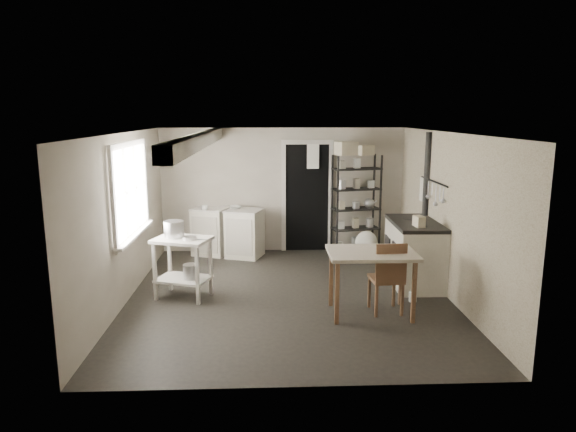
{
  "coord_description": "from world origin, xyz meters",
  "views": [
    {
      "loc": [
        -0.31,
        -6.96,
        2.56
      ],
      "look_at": [
        0.0,
        0.3,
        1.1
      ],
      "focal_mm": 32.0,
      "sensor_mm": 36.0,
      "label": 1
    }
  ],
  "objects_px": {
    "shelf_rack": "(356,203)",
    "stove": "(414,256)",
    "work_table": "(371,286)",
    "base_cabinets": "(228,231)",
    "flour_sack": "(366,245)",
    "stockpot": "(174,231)",
    "chair": "(386,276)",
    "prep_table": "(183,270)"
  },
  "relations": [
    {
      "from": "work_table",
      "to": "chair",
      "type": "relative_size",
      "value": 1.14
    },
    {
      "from": "base_cabinets",
      "to": "chair",
      "type": "distance_m",
      "value": 3.62
    },
    {
      "from": "base_cabinets",
      "to": "work_table",
      "type": "bearing_deg",
      "value": -36.21
    },
    {
      "from": "base_cabinets",
      "to": "stove",
      "type": "bearing_deg",
      "value": -11.85
    },
    {
      "from": "shelf_rack",
      "to": "work_table",
      "type": "xyz_separation_m",
      "value": [
        -0.3,
        -2.9,
        -0.57
      ]
    },
    {
      "from": "stockpot",
      "to": "base_cabinets",
      "type": "bearing_deg",
      "value": 74.46
    },
    {
      "from": "prep_table",
      "to": "work_table",
      "type": "relative_size",
      "value": 0.78
    },
    {
      "from": "work_table",
      "to": "base_cabinets",
      "type": "bearing_deg",
      "value": 125.11
    },
    {
      "from": "stockpot",
      "to": "chair",
      "type": "distance_m",
      "value": 2.97
    },
    {
      "from": "chair",
      "to": "stove",
      "type": "bearing_deg",
      "value": 53.97
    },
    {
      "from": "stove",
      "to": "stockpot",
      "type": "bearing_deg",
      "value": -172.76
    },
    {
      "from": "stockpot",
      "to": "work_table",
      "type": "xyz_separation_m",
      "value": [
        2.62,
        -0.8,
        -0.56
      ]
    },
    {
      "from": "prep_table",
      "to": "chair",
      "type": "bearing_deg",
      "value": -13.66
    },
    {
      "from": "stockpot",
      "to": "stove",
      "type": "bearing_deg",
      "value": 5.98
    },
    {
      "from": "prep_table",
      "to": "base_cabinets",
      "type": "distance_m",
      "value": 2.22
    },
    {
      "from": "stockpot",
      "to": "chair",
      "type": "height_order",
      "value": "stockpot"
    },
    {
      "from": "prep_table",
      "to": "flour_sack",
      "type": "height_order",
      "value": "prep_table"
    },
    {
      "from": "stove",
      "to": "chair",
      "type": "xyz_separation_m",
      "value": [
        -0.69,
        -1.1,
        0.05
      ]
    },
    {
      "from": "prep_table",
      "to": "work_table",
      "type": "xyz_separation_m",
      "value": [
        2.51,
        -0.73,
        -0.02
      ]
    },
    {
      "from": "stove",
      "to": "work_table",
      "type": "xyz_separation_m",
      "value": [
        -0.9,
        -1.17,
        -0.06
      ]
    },
    {
      "from": "prep_table",
      "to": "base_cabinets",
      "type": "relative_size",
      "value": 0.65
    },
    {
      "from": "prep_table",
      "to": "base_cabinets",
      "type": "height_order",
      "value": "base_cabinets"
    },
    {
      "from": "prep_table",
      "to": "chair",
      "type": "relative_size",
      "value": 0.89
    },
    {
      "from": "prep_table",
      "to": "work_table",
      "type": "height_order",
      "value": "prep_table"
    },
    {
      "from": "work_table",
      "to": "chair",
      "type": "xyz_separation_m",
      "value": [
        0.21,
        0.07,
        0.1
      ]
    },
    {
      "from": "chair",
      "to": "flour_sack",
      "type": "distance_m",
      "value": 2.58
    },
    {
      "from": "work_table",
      "to": "shelf_rack",
      "type": "bearing_deg",
      "value": 84.11
    },
    {
      "from": "prep_table",
      "to": "shelf_rack",
      "type": "relative_size",
      "value": 0.47
    },
    {
      "from": "prep_table",
      "to": "flour_sack",
      "type": "xyz_separation_m",
      "value": [
        2.97,
        1.9,
        -0.16
      ]
    },
    {
      "from": "shelf_rack",
      "to": "work_table",
      "type": "distance_m",
      "value": 2.97
    },
    {
      "from": "base_cabinets",
      "to": "stove",
      "type": "relative_size",
      "value": 1.07
    },
    {
      "from": "base_cabinets",
      "to": "work_table",
      "type": "xyz_separation_m",
      "value": [
        2.04,
        -2.9,
        -0.08
      ]
    },
    {
      "from": "stockpot",
      "to": "chair",
      "type": "bearing_deg",
      "value": -14.45
    },
    {
      "from": "work_table",
      "to": "chair",
      "type": "bearing_deg",
      "value": 17.86
    },
    {
      "from": "work_table",
      "to": "flour_sack",
      "type": "distance_m",
      "value": 2.67
    },
    {
      "from": "base_cabinets",
      "to": "stockpot",
      "type": "bearing_deg",
      "value": -86.86
    },
    {
      "from": "shelf_rack",
      "to": "stove",
      "type": "bearing_deg",
      "value": -83.48
    },
    {
      "from": "prep_table",
      "to": "stockpot",
      "type": "relative_size",
      "value": 2.9
    },
    {
      "from": "prep_table",
      "to": "base_cabinets",
      "type": "bearing_deg",
      "value": 77.83
    },
    {
      "from": "base_cabinets",
      "to": "flour_sack",
      "type": "distance_m",
      "value": 2.52
    },
    {
      "from": "prep_table",
      "to": "shelf_rack",
      "type": "height_order",
      "value": "shelf_rack"
    },
    {
      "from": "chair",
      "to": "flour_sack",
      "type": "xyz_separation_m",
      "value": [
        0.24,
        2.56,
        -0.24
      ]
    }
  ]
}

